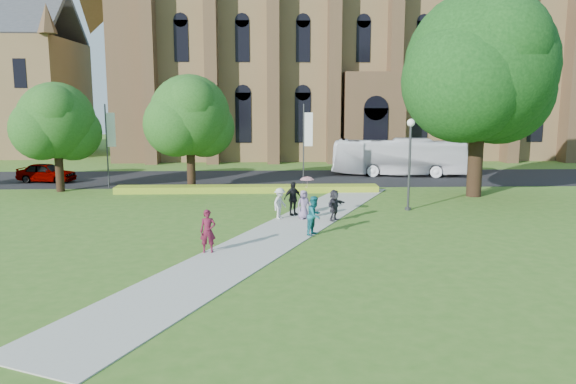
{
  "coord_description": "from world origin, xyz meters",
  "views": [
    {
      "loc": [
        -0.62,
        -25.06,
        6.3
      ],
      "look_at": [
        0.44,
        3.44,
        1.6
      ],
      "focal_mm": 35.0,
      "sensor_mm": 36.0,
      "label": 1
    }
  ],
  "objects_px": {
    "streetlamp": "(410,153)",
    "tour_coach": "(399,157)",
    "large_tree": "(480,67)",
    "pedestrian_0": "(208,231)",
    "car_0": "(46,172)"
  },
  "relations": [
    {
      "from": "streetlamp",
      "to": "pedestrian_0",
      "type": "xyz_separation_m",
      "value": [
        -10.6,
        -8.85,
        -2.36
      ]
    },
    {
      "from": "tour_coach",
      "to": "car_0",
      "type": "distance_m",
      "value": 28.15
    },
    {
      "from": "large_tree",
      "to": "pedestrian_0",
      "type": "bearing_deg",
      "value": -140.33
    },
    {
      "from": "car_0",
      "to": "streetlamp",
      "type": "bearing_deg",
      "value": -105.03
    },
    {
      "from": "large_tree",
      "to": "tour_coach",
      "type": "xyz_separation_m",
      "value": [
        -2.63,
        10.26,
        -6.79
      ]
    },
    {
      "from": "large_tree",
      "to": "streetlamp",
      "type": "bearing_deg",
      "value": -140.71
    },
    {
      "from": "car_0",
      "to": "pedestrian_0",
      "type": "xyz_separation_m",
      "value": [
        14.52,
        -20.76,
        0.17
      ]
    },
    {
      "from": "large_tree",
      "to": "pedestrian_0",
      "type": "xyz_separation_m",
      "value": [
        -16.1,
        -13.35,
        -7.43
      ]
    },
    {
      "from": "streetlamp",
      "to": "tour_coach",
      "type": "distance_m",
      "value": 15.13
    },
    {
      "from": "car_0",
      "to": "pedestrian_0",
      "type": "height_order",
      "value": "pedestrian_0"
    },
    {
      "from": "streetlamp",
      "to": "tour_coach",
      "type": "xyz_separation_m",
      "value": [
        2.87,
        14.76,
        -1.72
      ]
    },
    {
      "from": "tour_coach",
      "to": "car_0",
      "type": "height_order",
      "value": "tour_coach"
    },
    {
      "from": "car_0",
      "to": "pedestrian_0",
      "type": "relative_size",
      "value": 2.45
    },
    {
      "from": "tour_coach",
      "to": "pedestrian_0",
      "type": "bearing_deg",
      "value": 158.77
    },
    {
      "from": "streetlamp",
      "to": "pedestrian_0",
      "type": "distance_m",
      "value": 14.0
    }
  ]
}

